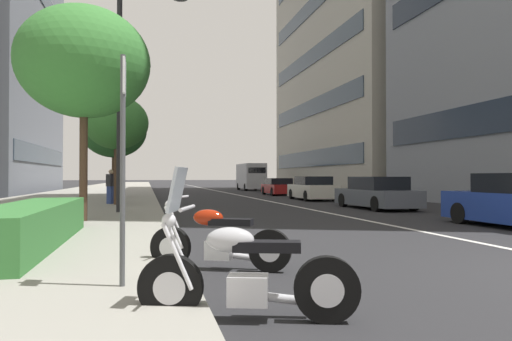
# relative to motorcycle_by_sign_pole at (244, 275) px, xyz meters

# --- Properties ---
(sidewalk_right_plaza) EXTENTS (160.00, 8.64, 0.15)m
(sidewalk_right_plaza) POSITION_rel_motorcycle_by_sign_pole_xyz_m (30.27, 4.65, -0.36)
(sidewalk_right_plaza) COLOR gray
(sidewalk_right_plaza) RESTS_ON ground
(lane_centre_stripe) EXTENTS (110.00, 0.16, 0.01)m
(lane_centre_stripe) POSITION_rel_motorcycle_by_sign_pole_xyz_m (35.27, -5.83, -0.43)
(lane_centre_stripe) COLOR silver
(lane_centre_stripe) RESTS_ON ground
(motorcycle_by_sign_pole) EXTENTS (0.83, 2.06, 1.47)m
(motorcycle_by_sign_pole) POSITION_rel_motorcycle_by_sign_pole_xyz_m (0.00, 0.00, 0.00)
(motorcycle_by_sign_pole) COLOR black
(motorcycle_by_sign_pole) RESTS_ON ground
(motorcycle_far_end_row) EXTENTS (1.07, 1.99, 1.09)m
(motorcycle_far_end_row) POSITION_rel_motorcycle_by_sign_pole_xyz_m (2.49, -0.12, -0.03)
(motorcycle_far_end_row) COLOR black
(motorcycle_far_end_row) RESTS_ON ground
(car_far_down_avenue) EXTENTS (4.64, 1.95, 1.38)m
(car_far_down_avenue) POSITION_rel_motorcycle_by_sign_pole_xyz_m (13.93, -8.75, 0.21)
(car_far_down_avenue) COLOR #4C515B
(car_far_down_avenue) RESTS_ON ground
(car_approaching_light) EXTENTS (4.53, 1.97, 1.40)m
(car_approaching_light) POSITION_rel_motorcycle_by_sign_pole_xyz_m (21.71, -8.70, 0.22)
(car_approaching_light) COLOR beige
(car_approaching_light) RESTS_ON ground
(car_mid_block_traffic) EXTENTS (4.40, 1.94, 1.28)m
(car_mid_block_traffic) POSITION_rel_motorcycle_by_sign_pole_xyz_m (29.58, -8.88, 0.17)
(car_mid_block_traffic) COLOR maroon
(car_mid_block_traffic) RESTS_ON ground
(delivery_van_ahead) EXTENTS (5.58, 2.15, 2.70)m
(delivery_van_ahead) POSITION_rel_motorcycle_by_sign_pole_xyz_m (42.12, -9.53, 1.01)
(delivery_van_ahead) COLOR #B7B7BC
(delivery_van_ahead) RESTS_ON ground
(parking_sign_by_curb) EXTENTS (0.32, 0.06, 2.60)m
(parking_sign_by_curb) POSITION_rel_motorcycle_by_sign_pole_xyz_m (1.07, 1.16, 1.27)
(parking_sign_by_curb) COLOR #47494C
(parking_sign_by_curb) RESTS_ON sidewalk_right_plaza
(street_lamp_with_banners) EXTENTS (1.26, 2.46, 7.82)m
(street_lamp_with_banners) POSITION_rel_motorcycle_by_sign_pole_xyz_m (12.43, 1.47, 4.46)
(street_lamp_with_banners) COLOR #232326
(street_lamp_with_banners) RESTS_ON sidewalk_right_plaza
(clipped_hedge_bed) EXTENTS (5.84, 1.10, 0.73)m
(clipped_hedge_bed) POSITION_rel_motorcycle_by_sign_pole_xyz_m (4.65, 2.93, 0.08)
(clipped_hedge_bed) COLOR #337033
(clipped_hedge_bed) RESTS_ON sidewalk_right_plaza
(street_tree_near_plaza_corner) EXTENTS (3.64, 3.64, 5.97)m
(street_tree_near_plaza_corner) POSITION_rel_motorcycle_by_sign_pole_xyz_m (9.35, 2.61, 4.12)
(street_tree_near_plaza_corner) COLOR #473323
(street_tree_near_plaza_corner) RESTS_ON sidewalk_right_plaza
(street_tree_mid_sidewalk) EXTENTS (2.79, 2.79, 4.82)m
(street_tree_mid_sidewalk) POSITION_rel_motorcycle_by_sign_pole_xyz_m (17.11, 2.20, 3.33)
(street_tree_mid_sidewalk) COLOR #473323
(street_tree_mid_sidewalk) RESTS_ON sidewalk_right_plaza
(street_tree_by_lamp_post) EXTENTS (3.82, 3.82, 5.62)m
(street_tree_by_lamp_post) POSITION_rel_motorcycle_by_sign_pole_xyz_m (24.35, 2.79, 3.70)
(street_tree_by_lamp_post) COLOR #473323
(street_tree_by_lamp_post) RESTS_ON sidewalk_right_plaza
(pedestrian_on_plaza) EXTENTS (0.48, 0.43, 1.57)m
(pedestrian_on_plaza) POSITION_rel_motorcycle_by_sign_pole_xyz_m (17.81, 2.48, 0.50)
(pedestrian_on_plaza) COLOR #33478C
(pedestrian_on_plaza) RESTS_ON sidewalk_right_plaza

